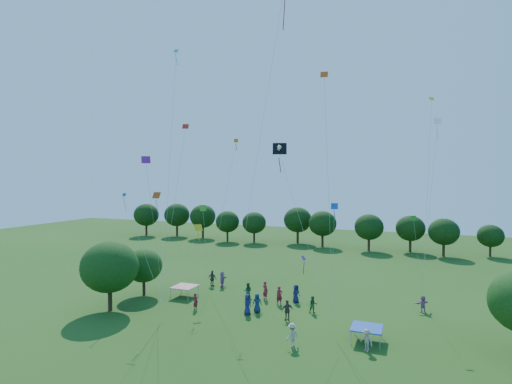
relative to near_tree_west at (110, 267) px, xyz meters
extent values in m
cylinder|color=#422B19|center=(0.00, 0.00, -3.09)|extent=(0.38, 0.38, 1.83)
ellipsoid|color=#194213|center=(0.00, 0.00, 0.01)|extent=(5.13, 5.13, 4.62)
cylinder|color=#422B19|center=(-0.12, 5.05, -3.27)|extent=(0.30, 0.30, 1.47)
ellipsoid|color=#194213|center=(-0.12, 5.05, -0.94)|extent=(3.77, 3.77, 3.39)
cylinder|color=#422B19|center=(-26.61, 40.65, -2.93)|extent=(0.44, 0.44, 2.15)
ellipsoid|color=#13330E|center=(-26.61, 40.65, 0.34)|extent=(5.17, 5.17, 4.65)
cylinder|color=#422B19|center=(-20.15, 42.29, -2.92)|extent=(0.45, 0.45, 2.17)
ellipsoid|color=#13330E|center=(-20.15, 42.29, 0.38)|extent=(5.22, 5.22, 4.70)
cylinder|color=#422B19|center=(-13.85, 41.95, -2.93)|extent=(0.44, 0.44, 2.15)
ellipsoid|color=#13330E|center=(-13.85, 41.95, 0.34)|extent=(5.17, 5.17, 4.65)
cylinder|color=#422B19|center=(-7.26, 39.67, -3.08)|extent=(0.38, 0.38, 1.87)
ellipsoid|color=#13330E|center=(-7.26, 39.67, -0.24)|extent=(4.48, 4.48, 4.03)
cylinder|color=#422B19|center=(-2.04, 40.28, -3.09)|extent=(0.38, 0.38, 1.84)
ellipsoid|color=#13330E|center=(-2.04, 40.28, -0.29)|extent=(4.42, 4.42, 3.98)
cylinder|color=#422B19|center=(5.68, 42.68, -2.94)|extent=(0.44, 0.44, 2.14)
ellipsoid|color=#13330E|center=(5.68, 42.68, 0.32)|extent=(5.14, 5.14, 4.63)
cylinder|color=#422B19|center=(10.79, 40.50, -3.00)|extent=(0.42, 0.42, 2.03)
ellipsoid|color=#13330E|center=(10.79, 40.50, 0.08)|extent=(4.86, 4.86, 4.37)
cylinder|color=#422B19|center=(18.76, 39.39, -3.03)|extent=(0.40, 0.40, 1.96)
ellipsoid|color=#13330E|center=(18.76, 39.39, -0.05)|extent=(4.71, 4.71, 4.24)
cylinder|color=#422B19|center=(25.14, 40.92, -3.05)|extent=(0.39, 0.39, 1.91)
ellipsoid|color=#13330E|center=(25.14, 40.92, -0.14)|extent=(4.59, 4.59, 4.13)
cylinder|color=#422B19|center=(29.94, 38.75, -3.06)|extent=(0.39, 0.39, 1.89)
ellipsoid|color=#13330E|center=(29.94, 38.75, -0.19)|extent=(4.54, 4.54, 4.08)
cylinder|color=#422B19|center=(36.59, 41.28, -3.22)|extent=(0.33, 0.33, 1.58)
ellipsoid|color=#13330E|center=(36.59, 41.28, -0.81)|extent=(3.80, 3.80, 3.42)
cube|color=red|center=(4.06, 6.13, -2.96)|extent=(2.20, 2.20, 0.08)
cylinder|color=#999999|center=(3.06, 5.13, -3.46)|extent=(0.05, 0.05, 1.10)
cylinder|color=#999999|center=(5.06, 5.13, -3.46)|extent=(0.05, 0.05, 1.10)
cylinder|color=#999999|center=(3.06, 7.13, -3.46)|extent=(0.05, 0.05, 1.10)
cylinder|color=#999999|center=(5.06, 7.13, -3.46)|extent=(0.05, 0.05, 1.10)
cube|color=#1A45AD|center=(22.46, 1.46, -2.96)|extent=(2.20, 2.20, 0.08)
cylinder|color=#999999|center=(21.46, 0.46, -3.46)|extent=(0.05, 0.05, 1.10)
cylinder|color=#999999|center=(23.46, 0.46, -3.46)|extent=(0.05, 0.05, 1.10)
cylinder|color=#999999|center=(21.46, 2.46, -3.46)|extent=(0.05, 0.05, 1.10)
cylinder|color=#999999|center=(23.46, 2.46, -3.46)|extent=(0.05, 0.05, 1.10)
imported|color=navy|center=(12.02, 3.64, -3.10)|extent=(0.58, 0.94, 1.81)
imported|color=maroon|center=(13.78, 7.28, -3.13)|extent=(0.77, 0.75, 1.75)
imported|color=#265424|center=(17.33, 6.12, -3.25)|extent=(0.85, 0.68, 1.53)
imported|color=#B0A38C|center=(17.61, -1.43, -3.15)|extent=(0.96, 1.22, 1.71)
imported|color=#453F37|center=(4.87, 10.58, -3.12)|extent=(1.10, 0.61, 1.79)
imported|color=#A7619E|center=(26.44, 9.97, -3.25)|extent=(1.40, 1.31, 1.52)
imported|color=navy|center=(12.61, 4.49, -3.16)|extent=(0.95, 0.74, 1.70)
imported|color=maroon|center=(7.12, 3.03, -3.24)|extent=(0.67, 0.55, 1.54)
imported|color=#245431|center=(10.37, 7.63, -3.16)|extent=(0.93, 0.67, 1.69)
imported|color=#A69285|center=(22.62, -0.22, -3.23)|extent=(1.10, 0.92, 1.56)
imported|color=#463E38|center=(15.74, 3.50, -3.13)|extent=(1.10, 1.00, 1.75)
imported|color=#A761A4|center=(6.05, 10.73, -3.14)|extent=(0.67, 1.65, 1.73)
imported|color=#1A1E4E|center=(15.07, 8.53, -3.14)|extent=(0.86, 0.97, 1.73)
imported|color=maroon|center=(11.98, 8.30, -3.10)|extent=(0.81, 0.70, 1.83)
cube|color=black|center=(15.54, 1.92, 10.39)|extent=(1.25, 0.92, 0.96)
cube|color=black|center=(15.54, 1.97, 9.09)|extent=(0.17, 0.26, 1.18)
sphere|color=white|center=(15.54, 1.86, 10.49)|extent=(0.35, 0.35, 0.35)
cylinder|color=white|center=(15.54, 1.86, 10.21)|extent=(0.25, 0.49, 0.32)
cylinder|color=white|center=(15.54, 1.86, 10.21)|extent=(0.25, 0.49, 0.32)
cylinder|color=beige|center=(18.02, 0.59, 3.61)|extent=(4.97, 2.69, 12.64)
cube|color=red|center=(15.94, 1.79, 21.20)|extent=(0.41, 0.56, 2.94)
cylinder|color=beige|center=(14.48, -0.09, 10.07)|extent=(2.94, 3.69, 25.57)
cube|color=#E1410D|center=(19.13, 1.74, 15.87)|extent=(0.61, 0.39, 0.49)
cylinder|color=beige|center=(19.55, 1.71, 6.46)|extent=(0.85, 0.07, 18.35)
cube|color=red|center=(5.66, 3.88, 12.86)|extent=(0.68, 0.55, 0.48)
cylinder|color=beige|center=(5.53, 1.90, 4.95)|extent=(0.26, 3.98, 15.33)
cube|color=#C6CC12|center=(26.91, 10.68, 15.14)|extent=(0.53, 0.48, 0.32)
cylinder|color=beige|center=(26.69, 10.66, 6.12)|extent=(0.47, 0.05, 17.67)
cube|color=#207A16|center=(25.56, 6.46, 4.77)|extent=(0.46, 0.31, 0.39)
cylinder|color=beige|center=(26.01, 8.37, 0.94)|extent=(0.91, 3.84, 7.31)
cube|color=#1244B9|center=(19.90, 2.14, 5.88)|extent=(0.55, 0.34, 0.46)
cube|color=#1244B9|center=(19.90, 2.19, 5.19)|extent=(0.15, 0.17, 0.71)
cylinder|color=beige|center=(19.84, 2.00, 1.48)|extent=(0.15, 0.30, 8.37)
cube|color=#851677|center=(5.62, -2.05, 9.51)|extent=(0.80, 0.76, 0.59)
cylinder|color=beige|center=(5.61, -0.88, 3.25)|extent=(0.04, 2.35, 11.93)
cube|color=white|center=(27.29, 7.55, 12.71)|extent=(0.63, 0.39, 0.54)
cube|color=white|center=(27.29, 7.60, 11.74)|extent=(0.19, 0.26, 1.19)
cylinder|color=beige|center=(26.80, 8.91, 4.88)|extent=(0.99, 2.75, 15.18)
cube|color=#0CB8A5|center=(5.64, 2.40, 19.40)|extent=(0.41, 0.29, 0.32)
cube|color=#0CB8A5|center=(5.64, 2.45, 18.63)|extent=(0.18, 0.23, 1.05)
cylinder|color=beige|center=(5.65, 1.15, 8.27)|extent=(0.04, 2.53, 21.95)
cube|color=#C53C0B|center=(4.60, 0.75, 6.54)|extent=(0.72, 0.52, 0.54)
cube|color=#C53C0B|center=(4.60, 0.80, 5.50)|extent=(0.21, 0.26, 1.22)
cylinder|color=beige|center=(5.17, 0.51, 1.78)|extent=(1.15, 0.50, 8.97)
cube|color=orange|center=(8.83, 8.28, 11.82)|extent=(0.47, 0.37, 0.37)
cube|color=orange|center=(8.83, 8.33, 11.18)|extent=(0.12, 0.18, 0.74)
cylinder|color=beige|center=(7.15, 8.58, 4.47)|extent=(3.39, 0.62, 14.36)
cube|color=yellow|center=(6.85, 4.07, 3.40)|extent=(0.83, 0.84, 0.59)
cube|color=yellow|center=(6.85, 4.12, 2.55)|extent=(0.07, 0.18, 0.77)
cylinder|color=beige|center=(6.27, 2.18, 0.19)|extent=(1.18, 3.79, 5.81)
cube|color=#389C1C|center=(5.47, 7.45, 4.96)|extent=(0.72, 0.67, 0.59)
cylinder|color=beige|center=(5.46, 8.07, 0.99)|extent=(0.03, 1.26, 7.39)
cube|color=#114AB2|center=(0.31, 1.71, 6.49)|extent=(0.36, 0.25, 0.28)
cube|color=#114AB2|center=(0.31, 1.76, 5.60)|extent=(0.22, 0.28, 1.34)
cylinder|color=beige|center=(2.90, 0.92, 1.82)|extent=(5.21, 1.60, 9.07)
cube|color=#5F178E|center=(15.35, 10.30, -0.01)|extent=(0.41, 0.55, 0.40)
cube|color=#5F178E|center=(15.35, 10.35, -1.01)|extent=(0.22, 0.29, 1.36)
cylinder|color=beige|center=(14.21, 10.74, -1.46)|extent=(2.30, 0.89, 2.50)
camera|label=1|loc=(25.53, -28.45, 8.04)|focal=28.00mm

